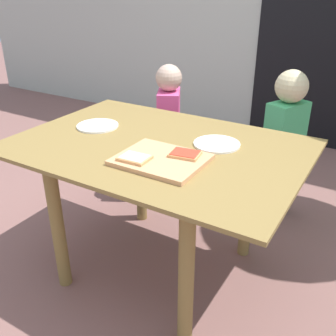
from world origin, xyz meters
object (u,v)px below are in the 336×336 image
cutting_board (161,160)px  plate_white_right (217,144)px  pizza_slice_near_left (135,158)px  plate_white_left (98,126)px  child_left (169,124)px  pizza_slice_far_right (185,154)px  dining_table (158,169)px  child_right (285,135)px

cutting_board → plate_white_right: cutting_board is taller
cutting_board → plate_white_right: size_ratio=1.68×
plate_white_right → pizza_slice_near_left: bearing=-120.3°
plate_white_left → child_left: child_left is taller
child_left → plate_white_right: bearing=-44.3°
plate_white_right → child_left: 0.88m
cutting_board → pizza_slice_far_right: 0.10m
dining_table → child_left: (-0.37, 0.73, -0.06)m
cutting_board → child_right: 1.04m
cutting_board → dining_table: bearing=126.9°
child_left → cutting_board: bearing=-61.1°
cutting_board → plate_white_left: 0.54m
child_left → dining_table: bearing=-62.9°
cutting_board → pizza_slice_near_left: size_ratio=2.80×
dining_table → pizza_slice_far_right: (0.19, -0.08, 0.16)m
dining_table → pizza_slice_near_left: (0.03, -0.22, 0.16)m
pizza_slice_near_left → plate_white_right: bearing=59.7°
dining_table → plate_white_right: plate_white_right is taller
plate_white_left → plate_white_right: (0.63, 0.09, 0.00)m
dining_table → child_left: child_left is taller
dining_table → plate_white_right: size_ratio=6.24×
cutting_board → pizza_slice_near_left: 0.11m
dining_table → child_right: (0.38, 0.84, -0.03)m
plate_white_right → child_left: (-0.61, 0.60, -0.19)m
pizza_slice_far_right → child_right: 0.96m
pizza_slice_far_right → child_right: bearing=78.6°
pizza_slice_far_right → pizza_slice_near_left: same height
plate_white_right → child_left: bearing=135.7°
pizza_slice_far_right → dining_table: bearing=156.6°
cutting_board → child_right: size_ratio=0.38×
cutting_board → plate_white_right: bearing=66.4°
dining_table → cutting_board: (0.11, -0.15, 0.14)m
pizza_slice_far_right → pizza_slice_near_left: (-0.16, -0.14, 0.00)m
plate_white_right → child_right: 0.74m
plate_white_right → dining_table: bearing=-151.0°
dining_table → child_right: size_ratio=1.40×
dining_table → child_right: 0.92m
child_right → pizza_slice_far_right: bearing=-101.4°
pizza_slice_near_left → child_left: bearing=113.0°
pizza_slice_near_left → dining_table: bearing=97.9°
pizza_slice_far_right → plate_white_left: bearing=168.0°
dining_table → cutting_board: cutting_board is taller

